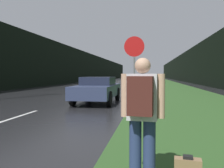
# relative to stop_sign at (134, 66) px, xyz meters

# --- Properties ---
(grass_verge) EXTENTS (6.00, 240.00, 0.02)m
(grass_verge) POSITION_rel_stop_sign_xyz_m (2.69, 31.36, -1.79)
(grass_verge) COLOR #2D5123
(grass_verge) RESTS_ON ground_plane
(lane_stripe_b) EXTENTS (0.12, 3.00, 0.01)m
(lane_stripe_b) POSITION_rel_stop_sign_xyz_m (-3.99, -1.21, -1.80)
(lane_stripe_b) COLOR silver
(lane_stripe_b) RESTS_ON ground_plane
(lane_stripe_c) EXTENTS (0.12, 3.00, 0.01)m
(lane_stripe_c) POSITION_rel_stop_sign_xyz_m (-3.99, 5.79, -1.80)
(lane_stripe_c) COLOR silver
(lane_stripe_c) RESTS_ON ground_plane
(lane_stripe_d) EXTENTS (0.12, 3.00, 0.01)m
(lane_stripe_d) POSITION_rel_stop_sign_xyz_m (-3.99, 12.79, -1.80)
(lane_stripe_d) COLOR silver
(lane_stripe_d) RESTS_ON ground_plane
(treeline_far_side) EXTENTS (2.00, 140.00, 6.27)m
(treeline_far_side) POSITION_rel_stop_sign_xyz_m (-13.68, 41.36, 1.34)
(treeline_far_side) COLOR black
(treeline_far_side) RESTS_ON ground_plane
(treeline_near_side) EXTENTS (2.00, 140.00, 6.09)m
(treeline_near_side) POSITION_rel_stop_sign_xyz_m (8.69, 41.36, 1.24)
(treeline_near_side) COLOR black
(treeline_near_side) RESTS_ON ground_plane
(stop_sign) EXTENTS (0.74, 0.07, 2.87)m
(stop_sign) POSITION_rel_stop_sign_xyz_m (0.00, 0.00, 0.00)
(stop_sign) COLOR slate
(stop_sign) RESTS_ON ground_plane
(hitchhiker_with_backpack) EXTENTS (0.59, 0.44, 1.70)m
(hitchhiker_with_backpack) POSITION_rel_stop_sign_xyz_m (0.45, -5.57, -0.83)
(hitchhiker_with_backpack) COLOR navy
(hitchhiker_with_backpack) RESTS_ON ground_plane
(car_passing_near) EXTENTS (1.95, 4.70, 1.34)m
(car_passing_near) POSITION_rel_stop_sign_xyz_m (-2.15, 3.55, -1.09)
(car_passing_near) COLOR #2D3856
(car_passing_near) RESTS_ON ground_plane
(car_passing_far) EXTENTS (2.05, 4.17, 1.47)m
(car_passing_far) POSITION_rel_stop_sign_xyz_m (-2.15, 25.23, -1.07)
(car_passing_far) COLOR black
(car_passing_far) RESTS_ON ground_plane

